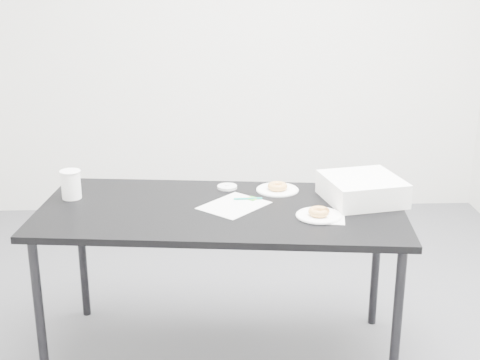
{
  "coord_description": "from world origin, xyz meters",
  "views": [
    {
      "loc": [
        -0.04,
        -2.86,
        1.83
      ],
      "look_at": [
        0.09,
        0.02,
        0.87
      ],
      "focal_mm": 50.0,
      "sensor_mm": 36.0,
      "label": 1
    }
  ],
  "objects_px": {
    "donut_near": "(319,212)",
    "plate_far": "(277,190)",
    "plate_near": "(319,216)",
    "pen": "(248,199)",
    "table": "(221,220)",
    "bakery_box": "(362,189)",
    "donut_far": "(277,186)",
    "scorecard": "(234,205)",
    "coffee_cup": "(71,184)"
  },
  "relations": [
    {
      "from": "donut_near",
      "to": "plate_far",
      "type": "xyz_separation_m",
      "value": [
        -0.15,
        0.36,
        -0.02
      ]
    },
    {
      "from": "plate_near",
      "to": "donut_near",
      "type": "bearing_deg",
      "value": 0.0
    },
    {
      "from": "pen",
      "to": "donut_near",
      "type": "distance_m",
      "value": 0.38
    },
    {
      "from": "table",
      "to": "bakery_box",
      "type": "height_order",
      "value": "bakery_box"
    },
    {
      "from": "bakery_box",
      "to": "plate_far",
      "type": "bearing_deg",
      "value": 145.82
    },
    {
      "from": "table",
      "to": "plate_near",
      "type": "height_order",
      "value": "plate_near"
    },
    {
      "from": "donut_near",
      "to": "table",
      "type": "bearing_deg",
      "value": 162.97
    },
    {
      "from": "pen",
      "to": "bakery_box",
      "type": "distance_m",
      "value": 0.54
    },
    {
      "from": "donut_far",
      "to": "bakery_box",
      "type": "bearing_deg",
      "value": -22.54
    },
    {
      "from": "donut_near",
      "to": "donut_far",
      "type": "distance_m",
      "value": 0.39
    },
    {
      "from": "table",
      "to": "donut_near",
      "type": "xyz_separation_m",
      "value": [
        0.43,
        -0.13,
        0.08
      ]
    },
    {
      "from": "table",
      "to": "plate_near",
      "type": "relative_size",
      "value": 8.55
    },
    {
      "from": "table",
      "to": "scorecard",
      "type": "relative_size",
      "value": 6.02
    },
    {
      "from": "plate_far",
      "to": "coffee_cup",
      "type": "xyz_separation_m",
      "value": [
        -0.98,
        -0.06,
        0.07
      ]
    },
    {
      "from": "plate_far",
      "to": "donut_near",
      "type": "bearing_deg",
      "value": -67.84
    },
    {
      "from": "plate_near",
      "to": "coffee_cup",
      "type": "distance_m",
      "value": 1.17
    },
    {
      "from": "table",
      "to": "donut_far",
      "type": "relative_size",
      "value": 17.83
    },
    {
      "from": "table",
      "to": "plate_far",
      "type": "bearing_deg",
      "value": 45.41
    },
    {
      "from": "plate_near",
      "to": "donut_near",
      "type": "height_order",
      "value": "donut_near"
    },
    {
      "from": "table",
      "to": "coffee_cup",
      "type": "distance_m",
      "value": 0.73
    },
    {
      "from": "plate_far",
      "to": "donut_far",
      "type": "relative_size",
      "value": 2.13
    },
    {
      "from": "plate_far",
      "to": "pen",
      "type": "bearing_deg",
      "value": -139.8
    },
    {
      "from": "scorecard",
      "to": "donut_far",
      "type": "relative_size",
      "value": 2.96
    },
    {
      "from": "pen",
      "to": "plate_far",
      "type": "relative_size",
      "value": 0.65
    },
    {
      "from": "table",
      "to": "donut_far",
      "type": "bearing_deg",
      "value": 45.41
    },
    {
      "from": "plate_near",
      "to": "donut_far",
      "type": "bearing_deg",
      "value": 112.16
    },
    {
      "from": "donut_far",
      "to": "pen",
      "type": "bearing_deg",
      "value": -139.8
    },
    {
      "from": "donut_far",
      "to": "bakery_box",
      "type": "relative_size",
      "value": 0.29
    },
    {
      "from": "table",
      "to": "scorecard",
      "type": "xyz_separation_m",
      "value": [
        0.06,
        0.03,
        0.06
      ]
    },
    {
      "from": "table",
      "to": "donut_far",
      "type": "xyz_separation_m",
      "value": [
        0.28,
        0.23,
        0.08
      ]
    },
    {
      "from": "scorecard",
      "to": "plate_near",
      "type": "height_order",
      "value": "plate_near"
    },
    {
      "from": "table",
      "to": "pen",
      "type": "relative_size",
      "value": 12.96
    },
    {
      "from": "pen",
      "to": "coffee_cup",
      "type": "xyz_separation_m",
      "value": [
        -0.83,
        0.07,
        0.06
      ]
    },
    {
      "from": "pen",
      "to": "donut_near",
      "type": "relative_size",
      "value": 1.41
    },
    {
      "from": "table",
      "to": "donut_far",
      "type": "height_order",
      "value": "donut_far"
    },
    {
      "from": "scorecard",
      "to": "donut_near",
      "type": "distance_m",
      "value": 0.4
    },
    {
      "from": "bakery_box",
      "to": "pen",
      "type": "bearing_deg",
      "value": 165.23
    },
    {
      "from": "donut_near",
      "to": "plate_far",
      "type": "distance_m",
      "value": 0.39
    },
    {
      "from": "donut_far",
      "to": "coffee_cup",
      "type": "xyz_separation_m",
      "value": [
        -0.98,
        -0.06,
        0.05
      ]
    },
    {
      "from": "scorecard",
      "to": "donut_far",
      "type": "height_order",
      "value": "donut_far"
    },
    {
      "from": "bakery_box",
      "to": "donut_far",
      "type": "bearing_deg",
      "value": 145.82
    },
    {
      "from": "plate_far",
      "to": "bakery_box",
      "type": "xyz_separation_m",
      "value": [
        0.38,
        -0.16,
        0.05
      ]
    },
    {
      "from": "donut_far",
      "to": "plate_near",
      "type": "bearing_deg",
      "value": -67.84
    },
    {
      "from": "donut_near",
      "to": "coffee_cup",
      "type": "xyz_separation_m",
      "value": [
        -1.13,
        0.3,
        0.04
      ]
    },
    {
      "from": "scorecard",
      "to": "plate_far",
      "type": "xyz_separation_m",
      "value": [
        0.22,
        0.2,
        0.0
      ]
    },
    {
      "from": "plate_near",
      "to": "plate_far",
      "type": "bearing_deg",
      "value": 112.16
    },
    {
      "from": "scorecard",
      "to": "plate_far",
      "type": "height_order",
      "value": "plate_far"
    },
    {
      "from": "pen",
      "to": "donut_far",
      "type": "relative_size",
      "value": 1.38
    },
    {
      "from": "plate_far",
      "to": "bakery_box",
      "type": "height_order",
      "value": "bakery_box"
    },
    {
      "from": "pen",
      "to": "plate_far",
      "type": "xyz_separation_m",
      "value": [
        0.15,
        0.13,
        -0.0
      ]
    }
  ]
}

